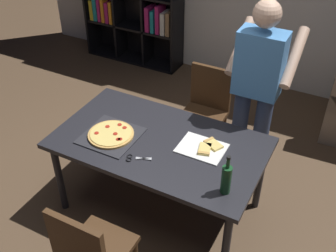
{
  "coord_description": "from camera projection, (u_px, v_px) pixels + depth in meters",
  "views": [
    {
      "loc": [
        1.24,
        -2.23,
        2.79
      ],
      "look_at": [
        0.0,
        0.15,
        0.8
      ],
      "focal_mm": 43.95,
      "sensor_mm": 36.0,
      "label": 1
    }
  ],
  "objects": [
    {
      "name": "chair_near_camera",
      "position": [
        90.0,
        250.0,
        2.71
      ],
      "size": [
        0.42,
        0.42,
        0.9
      ],
      "color": "#472D19",
      "rests_on": "ground_plane"
    },
    {
      "name": "kitchen_scissors",
      "position": [
        134.0,
        158.0,
        3.09
      ],
      "size": [
        0.2,
        0.13,
        0.01
      ],
      "color": "silver",
      "rests_on": "dining_table"
    },
    {
      "name": "chair_far_side",
      "position": [
        206.0,
        106.0,
        4.09
      ],
      "size": [
        0.42,
        0.42,
        0.9
      ],
      "color": "#472D19",
      "rests_on": "ground_plane"
    },
    {
      "name": "ground_plane",
      "position": [
        160.0,
        206.0,
        3.71
      ],
      "size": [
        12.0,
        12.0,
        0.0
      ],
      "primitive_type": "plane",
      "color": "brown"
    },
    {
      "name": "dining_table",
      "position": [
        159.0,
        148.0,
        3.3
      ],
      "size": [
        1.67,
        0.96,
        0.75
      ],
      "color": "#232328",
      "rests_on": "ground_plane"
    },
    {
      "name": "wine_bottle",
      "position": [
        226.0,
        179.0,
        2.74
      ],
      "size": [
        0.07,
        0.07,
        0.32
      ],
      "color": "#194723",
      "rests_on": "dining_table"
    },
    {
      "name": "person_serving_pizza",
      "position": [
        257.0,
        87.0,
        3.45
      ],
      "size": [
        0.55,
        0.54,
        1.75
      ],
      "color": "#38476B",
      "rests_on": "ground_plane"
    },
    {
      "name": "pepperoni_pizza_on_tray",
      "position": [
        111.0,
        135.0,
        3.3
      ],
      "size": [
        0.43,
        0.43,
        0.04
      ],
      "color": "#2D2D33",
      "rests_on": "dining_table"
    },
    {
      "name": "pizza_slices_on_towel",
      "position": [
        204.0,
        148.0,
        3.18
      ],
      "size": [
        0.36,
        0.28,
        0.03
      ],
      "color": "white",
      "rests_on": "dining_table"
    }
  ]
}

